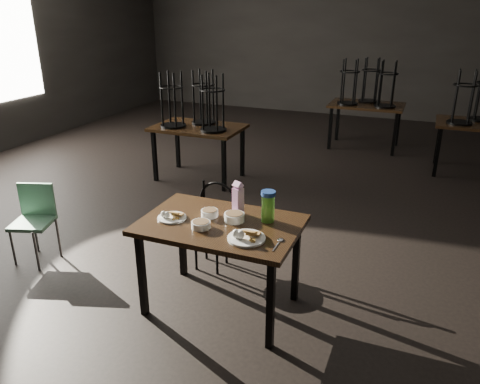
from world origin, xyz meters
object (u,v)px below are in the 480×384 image
at_px(juice_carton, 238,199).
at_px(water_bottle, 268,206).
at_px(bentwood_chair, 214,218).
at_px(school_chair, 34,216).
at_px(main_table, 220,232).

relative_size(juice_carton, water_bottle, 1.13).
height_order(water_bottle, bentwood_chair, water_bottle).
height_order(juice_carton, school_chair, juice_carton).
distance_m(juice_carton, water_bottle, 0.26).
distance_m(main_table, school_chair, 1.96).
bearing_deg(bentwood_chair, water_bottle, -33.51).
height_order(main_table, bentwood_chair, bentwood_chair).
xyz_separation_m(water_bottle, school_chair, (-2.27, -0.10, -0.43)).
xyz_separation_m(juice_carton, water_bottle, (0.26, -0.03, -0.00)).
distance_m(main_table, juice_carton, 0.29).
relative_size(water_bottle, school_chair, 0.33).
bearing_deg(juice_carton, water_bottle, -6.82).
height_order(juice_carton, water_bottle, juice_carton).
distance_m(juice_carton, bentwood_chair, 0.71).
bearing_deg(juice_carton, main_table, -109.68).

